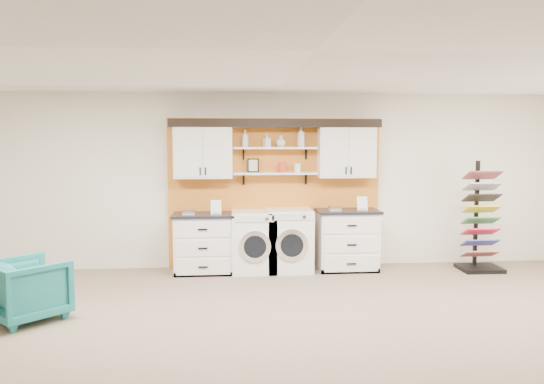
{
  "coord_description": "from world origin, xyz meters",
  "views": [
    {
      "loc": [
        -0.74,
        -4.52,
        2.04
      ],
      "look_at": [
        -0.18,
        2.3,
        1.38
      ],
      "focal_mm": 35.0,
      "sensor_mm": 36.0,
      "label": 1
    }
  ],
  "objects": [
    {
      "name": "soap_bottle_d",
      "position": [
        0.4,
        3.8,
        2.11
      ],
      "size": [
        0.12,
        0.13,
        0.32
      ],
      "primitive_type": "imported",
      "rotation": [
        0.0,
        0.0,
        -0.01
      ],
      "color": "silver",
      "rests_on": "shelf_upper"
    },
    {
      "name": "soap_bottle_b",
      "position": [
        -0.14,
        3.8,
        2.05
      ],
      "size": [
        0.12,
        0.12,
        0.2
      ],
      "primitive_type": "imported",
      "rotation": [
        0.0,
        0.0,
        -1.11
      ],
      "color": "silver",
      "rests_on": "shelf_upper"
    },
    {
      "name": "canister_cream",
      "position": [
        0.35,
        3.8,
        1.61
      ],
      "size": [
        0.1,
        0.1,
        0.14
      ],
      "primitive_type": "cylinder",
      "color": "silver",
      "rests_on": "shelf_lower"
    },
    {
      "name": "washer",
      "position": [
        -0.35,
        3.64,
        0.48
      ],
      "size": [
        0.68,
        0.71,
        0.95
      ],
      "color": "white",
      "rests_on": "floor"
    },
    {
      "name": "soap_bottle_a",
      "position": [
        -0.47,
        3.8,
        2.07
      ],
      "size": [
        0.13,
        0.13,
        0.26
      ],
      "primitive_type": "imported",
      "rotation": [
        0.0,
        0.0,
        -0.41
      ],
      "color": "silver",
      "rests_on": "shelf_upper"
    },
    {
      "name": "base_cabinet_right",
      "position": [
        1.13,
        3.64,
        0.48
      ],
      "size": [
        0.98,
        0.66,
        0.96
      ],
      "color": "white",
      "rests_on": "floor"
    },
    {
      "name": "upper_cabinet_right",
      "position": [
        1.13,
        3.79,
        1.88
      ],
      "size": [
        0.9,
        0.35,
        0.84
      ],
      "color": "white",
      "rests_on": "wall_back"
    },
    {
      "name": "ceiling",
      "position": [
        0.0,
        0.0,
        2.8
      ],
      "size": [
        10.0,
        10.0,
        0.0
      ],
      "primitive_type": "plane",
      "rotation": [
        3.14,
        0.0,
        0.0
      ],
      "color": "white",
      "rests_on": "wall_back"
    },
    {
      "name": "canister_red",
      "position": [
        0.1,
        3.8,
        1.62
      ],
      "size": [
        0.11,
        0.11,
        0.16
      ],
      "primitive_type": "cylinder",
      "color": "red",
      "rests_on": "shelf_lower"
    },
    {
      "name": "base_cabinet_left",
      "position": [
        -1.13,
        3.64,
        0.46
      ],
      "size": [
        0.94,
        0.66,
        0.93
      ],
      "color": "white",
      "rests_on": "floor"
    },
    {
      "name": "dryer",
      "position": [
        0.2,
        3.64,
        0.49
      ],
      "size": [
        0.7,
        0.71,
        0.98
      ],
      "color": "white",
      "rests_on": "floor"
    },
    {
      "name": "shelf_upper",
      "position": [
        0.0,
        3.8,
        1.93
      ],
      "size": [
        1.32,
        0.28,
        0.03
      ],
      "primitive_type": "cube",
      "color": "white",
      "rests_on": "wall_back"
    },
    {
      "name": "crown_molding",
      "position": [
        0.0,
        3.81,
        2.33
      ],
      "size": [
        3.3,
        0.41,
        0.13
      ],
      "color": "black",
      "rests_on": "wall_back"
    },
    {
      "name": "wall_back",
      "position": [
        0.0,
        4.0,
        1.4
      ],
      "size": [
        10.0,
        0.0,
        10.0
      ],
      "primitive_type": "plane",
      "rotation": [
        1.57,
        0.0,
        0.0
      ],
      "color": "silver",
      "rests_on": "floor"
    },
    {
      "name": "picture_frame",
      "position": [
        -0.35,
        3.85,
        1.66
      ],
      "size": [
        0.18,
        0.02,
        0.22
      ],
      "color": "black",
      "rests_on": "shelf_lower"
    },
    {
      "name": "armchair",
      "position": [
        -3.04,
        1.61,
        0.35
      ],
      "size": [
        1.08,
        1.08,
        0.71
      ],
      "primitive_type": "imported",
      "rotation": [
        0.0,
        0.0,
        2.34
      ],
      "color": "#197276",
      "rests_on": "floor"
    },
    {
      "name": "floor",
      "position": [
        0.0,
        0.0,
        0.0
      ],
      "size": [
        10.0,
        10.0,
        0.0
      ],
      "primitive_type": "plane",
      "color": "#87705B",
      "rests_on": "ground"
    },
    {
      "name": "accent_panel",
      "position": [
        0.0,
        3.96,
        1.2
      ],
      "size": [
        3.4,
        0.07,
        2.4
      ],
      "primitive_type": "cube",
      "color": "orange",
      "rests_on": "wall_back"
    },
    {
      "name": "sample_rack",
      "position": [
        3.21,
        3.44,
        0.54
      ],
      "size": [
        0.64,
        0.54,
        1.73
      ],
      "rotation": [
        0.0,
        0.0,
        -0.02
      ],
      "color": "black",
      "rests_on": "floor"
    },
    {
      "name": "upper_cabinet_left",
      "position": [
        -1.13,
        3.79,
        1.88
      ],
      "size": [
        0.9,
        0.35,
        0.84
      ],
      "color": "white",
      "rests_on": "wall_back"
    },
    {
      "name": "shelf_lower",
      "position": [
        0.0,
        3.8,
        1.53
      ],
      "size": [
        1.32,
        0.28,
        0.03
      ],
      "primitive_type": "cube",
      "color": "white",
      "rests_on": "wall_back"
    },
    {
      "name": "soap_bottle_c",
      "position": [
        0.08,
        3.8,
        2.04
      ],
      "size": [
        0.21,
        0.21,
        0.19
      ],
      "primitive_type": "imported",
      "rotation": [
        0.0,
        0.0,
        0.72
      ],
      "color": "silver",
      "rests_on": "shelf_upper"
    }
  ]
}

